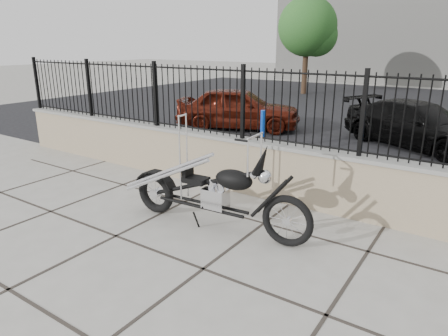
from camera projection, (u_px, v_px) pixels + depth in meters
ground_plane at (203, 269)px, 4.69m from camera, size 90.00×90.00×0.00m
parking_lot at (408, 115)px, 14.59m from camera, size 30.00×30.00×0.00m
retaining_wall at (294, 175)px, 6.53m from camera, size 14.00×0.36×0.96m
iron_fence at (298, 109)px, 6.20m from camera, size 14.00×0.08×1.20m
chopper_motorcycle at (212, 173)px, 5.53m from camera, size 2.73×0.65×1.62m
car_red at (238, 108)px, 12.15m from camera, size 4.02×2.79×1.27m
car_black at (418, 125)px, 10.02m from camera, size 4.22×3.16×1.14m
bollard_a at (263, 130)px, 9.73m from camera, size 0.14×0.14×0.99m
tree_left at (308, 24)px, 19.76m from camera, size 2.90×2.90×4.90m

